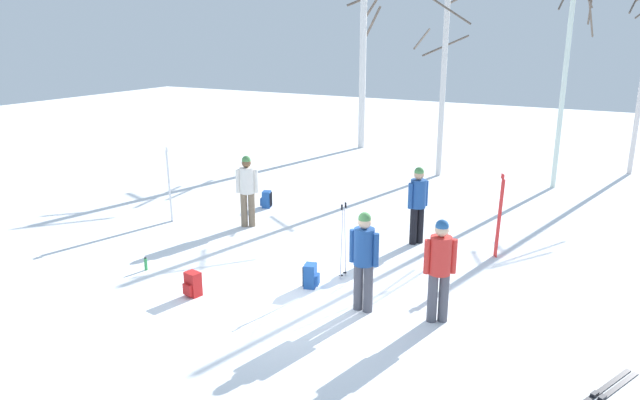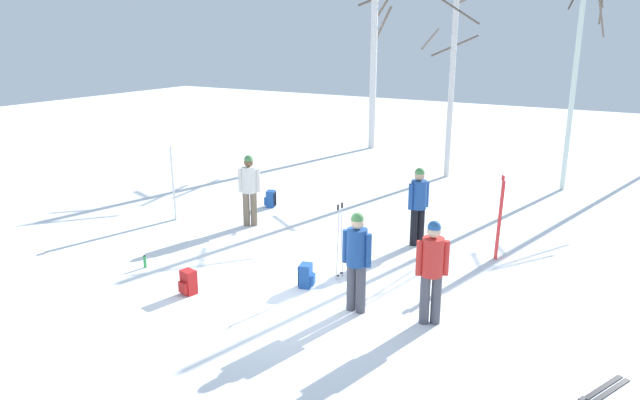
{
  "view_description": "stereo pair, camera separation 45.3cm",
  "coord_description": "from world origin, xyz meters",
  "px_view_note": "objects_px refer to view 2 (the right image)",
  "views": [
    {
      "loc": [
        5.21,
        -8.27,
        4.53
      ],
      "look_at": [
        -0.72,
        2.64,
        1.0
      ],
      "focal_mm": 33.75,
      "sensor_mm": 36.0,
      "label": 1
    },
    {
      "loc": [
        5.61,
        -8.05,
        4.53
      ],
      "look_at": [
        -0.72,
        2.64,
        1.0
      ],
      "focal_mm": 33.75,
      "sensor_mm": 36.0,
      "label": 2
    }
  ],
  "objects_px": {
    "backpack_1": "(306,276)",
    "person_0": "(249,186)",
    "person_1": "(357,256)",
    "birch_tree_2": "(577,59)",
    "birch_tree_0": "(374,50)",
    "birch_tree_1": "(452,73)",
    "ski_poles_0": "(340,239)",
    "person_3": "(418,201)",
    "ski_pair_planted_1": "(173,183)",
    "backpack_2": "(270,199)",
    "water_bottle_0": "(145,262)",
    "ski_pair_planted_0": "(500,219)",
    "backpack_0": "(188,282)",
    "person_2": "(432,266)"
  },
  "relations": [
    {
      "from": "ski_poles_0",
      "to": "backpack_2",
      "type": "bearing_deg",
      "value": 140.1
    },
    {
      "from": "person_0",
      "to": "person_2",
      "type": "bearing_deg",
      "value": -24.96
    },
    {
      "from": "ski_pair_planted_0",
      "to": "ski_poles_0",
      "type": "height_order",
      "value": "ski_pair_planted_0"
    },
    {
      "from": "ski_poles_0",
      "to": "backpack_1",
      "type": "distance_m",
      "value": 0.93
    },
    {
      "from": "person_0",
      "to": "birch_tree_1",
      "type": "xyz_separation_m",
      "value": [
        2.35,
        7.22,
        2.26
      ]
    },
    {
      "from": "ski_pair_planted_0",
      "to": "water_bottle_0",
      "type": "relative_size",
      "value": 6.75
    },
    {
      "from": "person_2",
      "to": "person_0",
      "type": "bearing_deg",
      "value": 155.04
    },
    {
      "from": "water_bottle_0",
      "to": "birch_tree_2",
      "type": "relative_size",
      "value": 0.04
    },
    {
      "from": "birch_tree_0",
      "to": "birch_tree_1",
      "type": "height_order",
      "value": "birch_tree_0"
    },
    {
      "from": "person_3",
      "to": "ski_pair_planted_0",
      "type": "bearing_deg",
      "value": -0.93
    },
    {
      "from": "person_3",
      "to": "birch_tree_0",
      "type": "distance_m",
      "value": 11.53
    },
    {
      "from": "backpack_0",
      "to": "backpack_2",
      "type": "bearing_deg",
      "value": 109.97
    },
    {
      "from": "person_2",
      "to": "ski_pair_planted_0",
      "type": "xyz_separation_m",
      "value": [
        0.2,
        3.3,
        -0.1
      ]
    },
    {
      "from": "person_3",
      "to": "birch_tree_1",
      "type": "xyz_separation_m",
      "value": [
        -1.58,
        6.44,
        2.26
      ]
    },
    {
      "from": "backpack_1",
      "to": "birch_tree_1",
      "type": "xyz_separation_m",
      "value": [
        -0.69,
        9.58,
        3.02
      ]
    },
    {
      "from": "person_1",
      "to": "person_3",
      "type": "height_order",
      "value": "same"
    },
    {
      "from": "backpack_2",
      "to": "ski_pair_planted_0",
      "type": "bearing_deg",
      "value": -7.2
    },
    {
      "from": "person_1",
      "to": "birch_tree_1",
      "type": "xyz_separation_m",
      "value": [
        -1.92,
        9.99,
        2.26
      ]
    },
    {
      "from": "person_1",
      "to": "backpack_2",
      "type": "relative_size",
      "value": 3.9
    },
    {
      "from": "water_bottle_0",
      "to": "birch_tree_1",
      "type": "xyz_separation_m",
      "value": [
        2.53,
        10.42,
        3.11
      ]
    },
    {
      "from": "ski_pair_planted_1",
      "to": "ski_poles_0",
      "type": "relative_size",
      "value": 1.25
    },
    {
      "from": "person_1",
      "to": "birch_tree_1",
      "type": "height_order",
      "value": "birch_tree_1"
    },
    {
      "from": "birch_tree_2",
      "to": "person_0",
      "type": "bearing_deg",
      "value": -128.56
    },
    {
      "from": "person_3",
      "to": "birch_tree_2",
      "type": "xyz_separation_m",
      "value": [
        1.94,
        6.58,
        2.77
      ]
    },
    {
      "from": "person_1",
      "to": "person_2",
      "type": "height_order",
      "value": "same"
    },
    {
      "from": "person_0",
      "to": "birch_tree_2",
      "type": "relative_size",
      "value": 0.24
    },
    {
      "from": "person_3",
      "to": "backpack_0",
      "type": "distance_m",
      "value": 5.18
    },
    {
      "from": "person_0",
      "to": "person_1",
      "type": "height_order",
      "value": "same"
    },
    {
      "from": "backpack_2",
      "to": "birch_tree_1",
      "type": "bearing_deg",
      "value": 63.44
    },
    {
      "from": "person_0",
      "to": "person_3",
      "type": "bearing_deg",
      "value": 11.25
    },
    {
      "from": "person_1",
      "to": "backpack_0",
      "type": "relative_size",
      "value": 3.9
    },
    {
      "from": "person_3",
      "to": "ski_pair_planted_1",
      "type": "height_order",
      "value": "ski_pair_planted_1"
    },
    {
      "from": "person_1",
      "to": "birch_tree_0",
      "type": "xyz_separation_m",
      "value": [
        -6.09,
        13.15,
        2.79
      ]
    },
    {
      "from": "birch_tree_1",
      "to": "birch_tree_2",
      "type": "xyz_separation_m",
      "value": [
        3.52,
        0.14,
        0.51
      ]
    },
    {
      "from": "ski_pair_planted_1",
      "to": "backpack_1",
      "type": "bearing_deg",
      "value": -20.14
    },
    {
      "from": "birch_tree_0",
      "to": "person_1",
      "type": "bearing_deg",
      "value": -65.16
    },
    {
      "from": "backpack_0",
      "to": "birch_tree_0",
      "type": "relative_size",
      "value": 0.06
    },
    {
      "from": "person_0",
      "to": "backpack_2",
      "type": "distance_m",
      "value": 1.78
    },
    {
      "from": "person_0",
      "to": "backpack_1",
      "type": "height_order",
      "value": "person_0"
    },
    {
      "from": "ski_pair_planted_0",
      "to": "birch_tree_1",
      "type": "relative_size",
      "value": 0.29
    },
    {
      "from": "person_1",
      "to": "backpack_2",
      "type": "height_order",
      "value": "person_1"
    },
    {
      "from": "ski_pair_planted_1",
      "to": "backpack_2",
      "type": "xyz_separation_m",
      "value": [
        1.43,
        2.07,
        -0.7
      ]
    },
    {
      "from": "ski_pair_planted_0",
      "to": "backpack_1",
      "type": "bearing_deg",
      "value": -130.23
    },
    {
      "from": "person_1",
      "to": "birch_tree_1",
      "type": "bearing_deg",
      "value": 100.88
    },
    {
      "from": "backpack_1",
      "to": "person_0",
      "type": "bearing_deg",
      "value": 142.19
    },
    {
      "from": "birch_tree_2",
      "to": "water_bottle_0",
      "type": "bearing_deg",
      "value": -119.82
    },
    {
      "from": "backpack_2",
      "to": "water_bottle_0",
      "type": "height_order",
      "value": "backpack_2"
    },
    {
      "from": "backpack_2",
      "to": "water_bottle_0",
      "type": "xyz_separation_m",
      "value": [
        0.31,
        -4.73,
        -0.09
      ]
    },
    {
      "from": "person_1",
      "to": "birch_tree_2",
      "type": "bearing_deg",
      "value": 81.04
    },
    {
      "from": "backpack_1",
      "to": "birch_tree_0",
      "type": "xyz_separation_m",
      "value": [
        -4.86,
        12.74,
        3.56
      ]
    }
  ]
}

